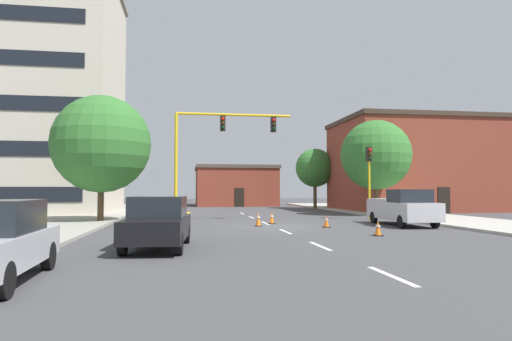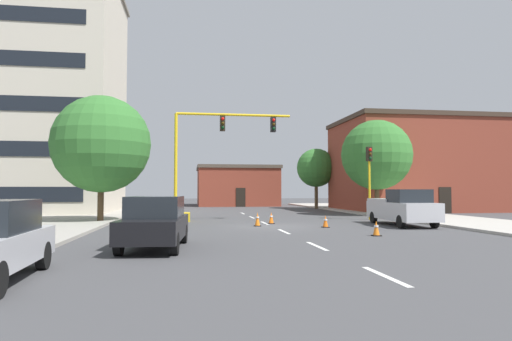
% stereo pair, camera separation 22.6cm
% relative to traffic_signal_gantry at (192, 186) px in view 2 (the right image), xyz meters
% --- Properties ---
extents(ground_plane, '(160.00, 160.00, 0.00)m').
position_rel_traffic_signal_gantry_xyz_m(ground_plane, '(4.27, -4.56, -2.19)').
color(ground_plane, '#424244').
extents(sidewalk_left, '(6.00, 56.00, 0.14)m').
position_rel_traffic_signal_gantry_xyz_m(sidewalk_left, '(-7.58, 3.44, -2.12)').
color(sidewalk_left, '#9E998E').
rests_on(sidewalk_left, ground_plane).
extents(sidewalk_right, '(6.00, 56.00, 0.14)m').
position_rel_traffic_signal_gantry_xyz_m(sidewalk_right, '(16.12, 3.44, -2.12)').
color(sidewalk_right, '#B2ADA3').
rests_on(sidewalk_right, ground_plane).
extents(lane_stripe_seg_0, '(0.16, 2.40, 0.01)m').
position_rel_traffic_signal_gantry_xyz_m(lane_stripe_seg_0, '(4.27, -18.56, -2.19)').
color(lane_stripe_seg_0, silver).
rests_on(lane_stripe_seg_0, ground_plane).
extents(lane_stripe_seg_1, '(0.16, 2.40, 0.01)m').
position_rel_traffic_signal_gantry_xyz_m(lane_stripe_seg_1, '(4.27, -13.06, -2.19)').
color(lane_stripe_seg_1, silver).
rests_on(lane_stripe_seg_1, ground_plane).
extents(lane_stripe_seg_2, '(0.16, 2.40, 0.01)m').
position_rel_traffic_signal_gantry_xyz_m(lane_stripe_seg_2, '(4.27, -7.56, -2.19)').
color(lane_stripe_seg_2, silver).
rests_on(lane_stripe_seg_2, ground_plane).
extents(lane_stripe_seg_3, '(0.16, 2.40, 0.01)m').
position_rel_traffic_signal_gantry_xyz_m(lane_stripe_seg_3, '(4.27, -2.06, -2.19)').
color(lane_stripe_seg_3, silver).
rests_on(lane_stripe_seg_3, ground_plane).
extents(lane_stripe_seg_4, '(0.16, 2.40, 0.01)m').
position_rel_traffic_signal_gantry_xyz_m(lane_stripe_seg_4, '(4.27, 3.44, -2.19)').
color(lane_stripe_seg_4, silver).
rests_on(lane_stripe_seg_4, ground_plane).
extents(lane_stripe_seg_5, '(0.16, 2.40, 0.01)m').
position_rel_traffic_signal_gantry_xyz_m(lane_stripe_seg_5, '(4.27, 8.94, -2.19)').
color(lane_stripe_seg_5, silver).
rests_on(lane_stripe_seg_5, ground_plane).
extents(building_tall_left, '(14.40, 12.71, 19.90)m').
position_rel_traffic_signal_gantry_xyz_m(building_tall_left, '(-13.50, 11.82, 7.77)').
color(building_tall_left, beige).
rests_on(building_tall_left, ground_plane).
extents(building_brick_center, '(9.94, 10.21, 4.93)m').
position_rel_traffic_signal_gantry_xyz_m(building_brick_center, '(5.74, 28.34, 0.29)').
color(building_brick_center, brown).
rests_on(building_brick_center, ground_plane).
extents(building_row_right, '(14.07, 10.50, 8.66)m').
position_rel_traffic_signal_gantry_xyz_m(building_row_right, '(21.03, 11.60, 2.15)').
color(building_row_right, brown).
rests_on(building_row_right, ground_plane).
extents(traffic_signal_gantry, '(8.17, 1.20, 6.83)m').
position_rel_traffic_signal_gantry_xyz_m(traffic_signal_gantry, '(0.00, 0.00, 0.00)').
color(traffic_signal_gantry, yellow).
rests_on(traffic_signal_gantry, ground_plane).
extents(traffic_light_pole_right, '(0.32, 0.47, 4.80)m').
position_rel_traffic_signal_gantry_xyz_m(traffic_light_pole_right, '(11.60, -0.21, 1.34)').
color(traffic_light_pole_right, yellow).
rests_on(traffic_light_pole_right, ground_plane).
extents(tree_right_mid, '(5.44, 5.44, 7.40)m').
position_rel_traffic_signal_gantry_xyz_m(tree_right_mid, '(14.22, 4.65, 2.48)').
color(tree_right_mid, '#4C3823').
rests_on(tree_right_mid, ground_plane).
extents(tree_left_near, '(5.80, 5.80, 7.59)m').
position_rel_traffic_signal_gantry_xyz_m(tree_left_near, '(-5.37, -0.56, 2.50)').
color(tree_left_near, '#4C3823').
rests_on(tree_left_near, ground_plane).
extents(tree_right_far, '(4.04, 4.04, 6.30)m').
position_rel_traffic_signal_gantry_xyz_m(tree_right_far, '(12.99, 17.18, 2.08)').
color(tree_right_far, brown).
rests_on(tree_right_far, ground_plane).
extents(pickup_truck_silver, '(2.16, 5.46, 1.99)m').
position_rel_traffic_signal_gantry_xyz_m(pickup_truck_silver, '(11.46, -5.03, -1.21)').
color(pickup_truck_silver, '#BCBCC1').
rests_on(pickup_truck_silver, ground_plane).
extents(sedan_black_near_left, '(2.18, 4.63, 1.74)m').
position_rel_traffic_signal_gantry_xyz_m(sedan_black_near_left, '(-1.27, -12.93, -1.30)').
color(sedan_black_near_left, black).
rests_on(sedan_black_near_left, ground_plane).
extents(traffic_cone_roadside_a, '(0.36, 0.36, 0.65)m').
position_rel_traffic_signal_gantry_xyz_m(traffic_cone_roadside_a, '(7.73, -10.11, -1.87)').
color(traffic_cone_roadside_a, black).
rests_on(traffic_cone_roadside_a, ground_plane).
extents(traffic_cone_roadside_b, '(0.36, 0.36, 0.64)m').
position_rel_traffic_signal_gantry_xyz_m(traffic_cone_roadside_b, '(6.88, -5.64, -1.88)').
color(traffic_cone_roadside_b, black).
rests_on(traffic_cone_roadside_b, ground_plane).
extents(traffic_cone_roadside_c, '(0.36, 0.36, 0.75)m').
position_rel_traffic_signal_gantry_xyz_m(traffic_cone_roadside_c, '(3.50, -4.30, -1.82)').
color(traffic_cone_roadside_c, black).
rests_on(traffic_cone_roadside_c, ground_plane).
extents(traffic_cone_roadside_d, '(0.36, 0.36, 0.68)m').
position_rel_traffic_signal_gantry_xyz_m(traffic_cone_roadside_d, '(4.55, -2.69, -1.86)').
color(traffic_cone_roadside_d, black).
rests_on(traffic_cone_roadside_d, ground_plane).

